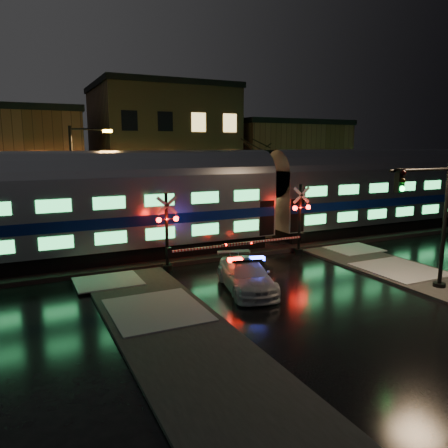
# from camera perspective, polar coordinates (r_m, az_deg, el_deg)

# --- Properties ---
(ground) EXTENTS (120.00, 120.00, 0.00)m
(ground) POSITION_cam_1_polar(r_m,az_deg,el_deg) (22.66, 4.93, -6.32)
(ground) COLOR black
(ground) RESTS_ON ground
(ballast) EXTENTS (90.00, 4.20, 0.24)m
(ballast) POSITION_cam_1_polar(r_m,az_deg,el_deg) (26.90, -0.50, -3.35)
(ballast) COLOR black
(ballast) RESTS_ON ground
(sidewalk_left) EXTENTS (4.00, 20.00, 0.12)m
(sidewalk_left) POSITION_cam_1_polar(r_m,az_deg,el_deg) (14.91, -5.27, -15.14)
(sidewalk_left) COLOR #2D2D2D
(sidewalk_left) RESTS_ON ground
(building_mid) EXTENTS (12.00, 11.00, 11.50)m
(building_mid) POSITION_cam_1_polar(r_m,az_deg,el_deg) (43.21, -8.11, 9.22)
(building_mid) COLOR brown
(building_mid) RESTS_ON ground
(building_right) EXTENTS (12.00, 10.00, 8.50)m
(building_right) POSITION_cam_1_polar(r_m,az_deg,el_deg) (48.38, 7.08, 7.57)
(building_right) COLOR brown
(building_right) RESTS_ON ground
(train) EXTENTS (51.00, 3.12, 5.92)m
(train) POSITION_cam_1_polar(r_m,az_deg,el_deg) (27.97, 5.99, 3.91)
(train) COLOR black
(train) RESTS_ON ballast
(police_car) EXTENTS (2.87, 5.02, 1.53)m
(police_car) POSITION_cam_1_polar(r_m,az_deg,el_deg) (19.72, 2.91, -6.73)
(police_car) COLOR silver
(police_car) RESTS_ON ground
(crossing_signal_right) EXTENTS (5.94, 0.66, 4.20)m
(crossing_signal_right) POSITION_cam_1_polar(r_m,az_deg,el_deg) (26.07, 9.30, -0.29)
(crossing_signal_right) COLOR black
(crossing_signal_right) RESTS_ON ground
(crossing_signal_left) EXTENTS (5.74, 0.65, 4.06)m
(crossing_signal_left) POSITION_cam_1_polar(r_m,az_deg,el_deg) (22.68, -6.53, -1.95)
(crossing_signal_left) COLOR black
(crossing_signal_left) RESTS_ON ground
(traffic_light) EXTENTS (3.77, 0.69, 5.82)m
(traffic_light) POSITION_cam_1_polar(r_m,az_deg,el_deg) (20.89, 25.44, 0.03)
(traffic_light) COLOR black
(traffic_light) RESTS_ON ground
(streetlight) EXTENTS (2.54, 0.27, 7.59)m
(streetlight) POSITION_cam_1_polar(r_m,az_deg,el_deg) (27.95, -18.60, 5.47)
(streetlight) COLOR black
(streetlight) RESTS_ON ground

